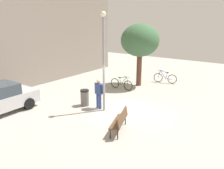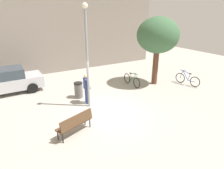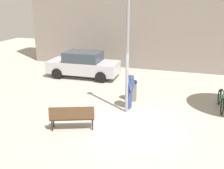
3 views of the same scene
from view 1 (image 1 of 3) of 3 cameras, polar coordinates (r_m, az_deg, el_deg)
ground_plane at (r=12.21m, az=3.34°, el=-7.00°), size 36.00×36.00×0.00m
building_facade at (r=17.91m, az=-22.44°, el=13.36°), size 18.34×2.00×8.60m
lamppost at (r=11.65m, az=-2.13°, el=7.56°), size 0.28×0.28×5.18m
person_by_lamppost at (r=12.41m, az=-3.35°, el=-1.86°), size 0.32×0.61×1.67m
park_bench at (r=10.02m, az=2.06°, el=-8.92°), size 1.66×1.00×0.92m
plaza_tree at (r=16.60m, az=7.08°, el=10.88°), size 2.76×2.76×4.53m
bicycle_blue at (r=18.15m, az=13.20°, el=1.62°), size 0.39×1.79×0.97m
bicycle_green at (r=16.04m, az=2.42°, el=0.15°), size 0.09×1.81×0.97m
trash_bin at (r=13.06m, az=-6.88°, el=-3.30°), size 0.50×0.50×0.93m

